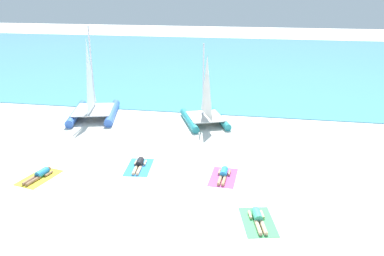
{
  "coord_description": "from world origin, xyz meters",
  "views": [
    {
      "loc": [
        3.26,
        -13.0,
        7.8
      ],
      "look_at": [
        0.0,
        4.91,
        1.2
      ],
      "focal_mm": 36.56,
      "sensor_mm": 36.0,
      "label": 1
    }
  ],
  "objects_px": {
    "sunbather_center_left": "(139,164)",
    "sunbather_rightmost": "(258,218)",
    "sailboat_blue": "(93,105)",
    "towel_rightmost": "(258,222)",
    "towel_center_left": "(139,167)",
    "towel_leftmost": "(39,178)",
    "towel_center_right": "(223,177)",
    "sunbather_leftmost": "(40,174)",
    "sailboat_teal": "(205,112)",
    "sunbather_center_right": "(224,174)"
  },
  "relations": [
    {
      "from": "towel_center_right",
      "to": "sunbather_rightmost",
      "type": "bearing_deg",
      "value": -63.61
    },
    {
      "from": "sailboat_teal",
      "to": "towel_center_left",
      "type": "bearing_deg",
      "value": -129.97
    },
    {
      "from": "sailboat_blue",
      "to": "towel_rightmost",
      "type": "height_order",
      "value": "sailboat_blue"
    },
    {
      "from": "sunbather_rightmost",
      "to": "sunbather_leftmost",
      "type": "bearing_deg",
      "value": 156.43
    },
    {
      "from": "towel_rightmost",
      "to": "towel_center_right",
      "type": "bearing_deg",
      "value": 116.14
    },
    {
      "from": "sunbather_leftmost",
      "to": "towel_center_left",
      "type": "distance_m",
      "value": 4.29
    },
    {
      "from": "towel_center_left",
      "to": "towel_leftmost",
      "type": "bearing_deg",
      "value": -155.79
    },
    {
      "from": "sailboat_teal",
      "to": "sunbather_leftmost",
      "type": "xyz_separation_m",
      "value": [
        -5.98,
        -8.38,
        -0.57
      ]
    },
    {
      "from": "towel_leftmost",
      "to": "sunbather_center_right",
      "type": "height_order",
      "value": "sunbather_center_right"
    },
    {
      "from": "sunbather_leftmost",
      "to": "towel_center_right",
      "type": "height_order",
      "value": "sunbather_leftmost"
    },
    {
      "from": "towel_leftmost",
      "to": "sunbather_center_right",
      "type": "xyz_separation_m",
      "value": [
        7.86,
        1.54,
        0.13
      ]
    },
    {
      "from": "towel_center_right",
      "to": "sunbather_center_right",
      "type": "height_order",
      "value": "sunbather_center_right"
    },
    {
      "from": "towel_leftmost",
      "to": "sunbather_rightmost",
      "type": "distance_m",
      "value": 9.55
    },
    {
      "from": "sailboat_teal",
      "to": "sunbather_center_left",
      "type": "distance_m",
      "value": 6.94
    },
    {
      "from": "sunbather_center_right",
      "to": "towel_rightmost",
      "type": "bearing_deg",
      "value": -62.37
    },
    {
      "from": "sunbather_center_left",
      "to": "sailboat_blue",
      "type": "bearing_deg",
      "value": 121.77
    },
    {
      "from": "towel_leftmost",
      "to": "sunbather_rightmost",
      "type": "relative_size",
      "value": 1.22
    },
    {
      "from": "towel_leftmost",
      "to": "sailboat_blue",
      "type": "bearing_deg",
      "value": 97.37
    },
    {
      "from": "sailboat_teal",
      "to": "towel_leftmost",
      "type": "xyz_separation_m",
      "value": [
        -6.0,
        -8.44,
        -0.7
      ]
    },
    {
      "from": "sunbather_center_left",
      "to": "sunbather_rightmost",
      "type": "distance_m",
      "value": 6.49
    },
    {
      "from": "towel_center_right",
      "to": "towel_leftmost",
      "type": "bearing_deg",
      "value": -169.41
    },
    {
      "from": "sunbather_leftmost",
      "to": "towel_center_left",
      "type": "height_order",
      "value": "sunbather_leftmost"
    },
    {
      "from": "towel_center_right",
      "to": "sunbather_center_right",
      "type": "xyz_separation_m",
      "value": [
        0.0,
        0.07,
        0.13
      ]
    },
    {
      "from": "towel_center_right",
      "to": "sunbather_center_left",
      "type": "bearing_deg",
      "value": 174.58
    },
    {
      "from": "sailboat_teal",
      "to": "towel_leftmost",
      "type": "bearing_deg",
      "value": -148.25
    },
    {
      "from": "sunbather_center_left",
      "to": "sunbather_center_right",
      "type": "relative_size",
      "value": 1.0
    },
    {
      "from": "sunbather_leftmost",
      "to": "towel_center_right",
      "type": "xyz_separation_m",
      "value": [
        7.84,
        1.4,
        -0.13
      ]
    },
    {
      "from": "towel_leftmost",
      "to": "towel_rightmost",
      "type": "relative_size",
      "value": 1.0
    },
    {
      "from": "sunbather_center_right",
      "to": "sailboat_blue",
      "type": "bearing_deg",
      "value": 144.9
    },
    {
      "from": "sailboat_teal",
      "to": "towel_leftmost",
      "type": "height_order",
      "value": "sailboat_teal"
    },
    {
      "from": "sailboat_teal",
      "to": "sunbather_rightmost",
      "type": "distance_m",
      "value": 10.68
    },
    {
      "from": "sailboat_blue",
      "to": "sunbather_center_right",
      "type": "xyz_separation_m",
      "value": [
        8.93,
        -6.75,
        -0.71
      ]
    },
    {
      "from": "sunbather_leftmost",
      "to": "towel_rightmost",
      "type": "xyz_separation_m",
      "value": [
        9.41,
        -1.79,
        -0.13
      ]
    },
    {
      "from": "sunbather_leftmost",
      "to": "sunbather_center_right",
      "type": "xyz_separation_m",
      "value": [
        7.84,
        1.47,
        0.0
      ]
    },
    {
      "from": "sailboat_teal",
      "to": "sunbather_center_left",
      "type": "height_order",
      "value": "sailboat_teal"
    },
    {
      "from": "towel_center_left",
      "to": "sunbather_center_right",
      "type": "xyz_separation_m",
      "value": [
        3.91,
        -0.24,
        0.13
      ]
    },
    {
      "from": "sunbather_leftmost",
      "to": "sailboat_blue",
      "type": "bearing_deg",
      "value": 109.36
    },
    {
      "from": "sunbather_leftmost",
      "to": "sunbather_center_right",
      "type": "height_order",
      "value": "same"
    },
    {
      "from": "sailboat_blue",
      "to": "towel_center_right",
      "type": "distance_m",
      "value": 11.26
    },
    {
      "from": "towel_center_left",
      "to": "towel_center_right",
      "type": "distance_m",
      "value": 3.92
    },
    {
      "from": "towel_center_left",
      "to": "towel_rightmost",
      "type": "relative_size",
      "value": 1.0
    },
    {
      "from": "towel_rightmost",
      "to": "towel_leftmost",
      "type": "bearing_deg",
      "value": 169.62
    },
    {
      "from": "sunbather_leftmost",
      "to": "sunbather_center_right",
      "type": "relative_size",
      "value": 1.0
    },
    {
      "from": "sunbather_leftmost",
      "to": "sunbather_center_right",
      "type": "bearing_deg",
      "value": 22.46
    },
    {
      "from": "sailboat_blue",
      "to": "towel_rightmost",
      "type": "distance_m",
      "value": 14.52
    },
    {
      "from": "towel_leftmost",
      "to": "sunbather_center_left",
      "type": "relative_size",
      "value": 1.21
    },
    {
      "from": "sailboat_teal",
      "to": "sunbather_rightmost",
      "type": "bearing_deg",
      "value": -94.22
    },
    {
      "from": "towel_rightmost",
      "to": "sailboat_teal",
      "type": "bearing_deg",
      "value": 108.61
    },
    {
      "from": "sailboat_blue",
      "to": "towel_center_right",
      "type": "xyz_separation_m",
      "value": [
        8.92,
        -6.81,
        -0.83
      ]
    },
    {
      "from": "sailboat_teal",
      "to": "sunbather_center_right",
      "type": "distance_m",
      "value": 7.18
    }
  ]
}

